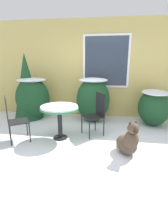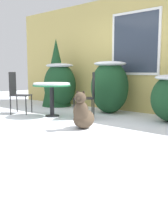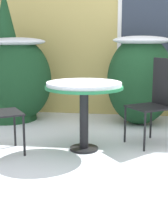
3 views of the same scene
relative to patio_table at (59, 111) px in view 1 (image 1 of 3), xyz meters
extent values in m
plane|color=white|center=(0.49, -0.32, -0.64)|extent=(16.00, 16.00, 0.00)
cube|color=tan|center=(0.49, 1.88, 0.78)|extent=(8.00, 0.06, 2.83)
cube|color=white|center=(0.92, 1.83, 1.01)|extent=(1.35, 0.04, 1.50)
cube|color=#2D3847|center=(0.92, 1.82, 1.01)|extent=(1.23, 0.01, 1.38)
ellipsoid|color=#194223|center=(-1.17, 1.27, -0.03)|extent=(1.00, 0.80, 1.21)
ellipsoid|color=white|center=(-1.17, 1.27, 0.51)|extent=(0.85, 0.68, 0.12)
ellipsoid|color=#194223|center=(0.60, 1.27, -0.02)|extent=(0.92, 0.83, 1.23)
ellipsoid|color=white|center=(0.60, 1.27, 0.53)|extent=(0.79, 0.71, 0.12)
ellipsoid|color=#194223|center=(2.24, 1.23, -0.17)|extent=(0.82, 1.06, 0.94)
ellipsoid|color=white|center=(2.24, 1.23, 0.24)|extent=(0.70, 0.90, 0.12)
cone|color=#194223|center=(-1.34, 1.29, 0.31)|extent=(0.84, 0.84, 1.89)
cylinder|color=black|center=(0.00, 0.00, -0.63)|extent=(0.31, 0.31, 0.03)
cylinder|color=black|center=(0.00, 0.00, -0.29)|extent=(0.10, 0.10, 0.65)
cylinder|color=#237A47|center=(0.00, 0.00, 0.05)|extent=(0.83, 0.83, 0.03)
cylinder|color=white|center=(0.00, 0.00, 0.08)|extent=(0.79, 0.79, 0.04)
cube|color=black|center=(0.69, 0.31, -0.20)|extent=(0.57, 0.57, 0.02)
cube|color=black|center=(0.85, 0.42, 0.07)|extent=(0.23, 0.32, 0.53)
cylinder|color=black|center=(0.43, 0.35, -0.43)|extent=(0.02, 0.02, 0.42)
cylinder|color=black|center=(0.65, 0.05, -0.43)|extent=(0.02, 0.02, 0.42)
cylinder|color=black|center=(0.74, 0.57, -0.43)|extent=(0.02, 0.02, 0.42)
cylinder|color=black|center=(0.95, 0.26, -0.43)|extent=(0.02, 0.02, 0.42)
cube|color=black|center=(-0.84, -0.24, -0.20)|extent=(0.57, 0.57, 0.02)
cube|color=black|center=(-1.00, -0.35, 0.07)|extent=(0.22, 0.32, 0.53)
cylinder|color=black|center=(-0.58, -0.29, -0.43)|extent=(0.02, 0.02, 0.42)
cylinder|color=black|center=(-0.79, 0.02, -0.43)|extent=(0.02, 0.02, 0.42)
cylinder|color=black|center=(-0.89, -0.50, -0.43)|extent=(0.02, 0.02, 0.42)
cylinder|color=black|center=(-1.10, -0.19, -0.43)|extent=(0.02, 0.02, 0.42)
ellipsoid|color=#4C3D2D|center=(1.40, -0.44, -0.47)|extent=(0.52, 0.59, 0.34)
ellipsoid|color=#4C3D2D|center=(1.46, -0.58, -0.33)|extent=(0.35, 0.33, 0.37)
sphere|color=#4C3D2D|center=(1.47, -0.61, -0.08)|extent=(0.20, 0.20, 0.20)
cone|color=#2D241B|center=(1.52, -0.73, -0.10)|extent=(0.13, 0.11, 0.11)
ellipsoid|color=#2D241B|center=(1.42, -0.62, -0.01)|extent=(0.05, 0.04, 0.09)
ellipsoid|color=#2D241B|center=(1.52, -0.58, -0.01)|extent=(0.05, 0.04, 0.09)
ellipsoid|color=#4C3D2D|center=(1.31, -0.23, -0.56)|extent=(0.16, 0.24, 0.06)
camera|label=1|loc=(1.04, -3.49, 1.02)|focal=28.00mm
camera|label=2|loc=(4.76, -3.97, 0.37)|focal=45.00mm
camera|label=3|loc=(0.53, -3.54, 0.55)|focal=55.00mm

